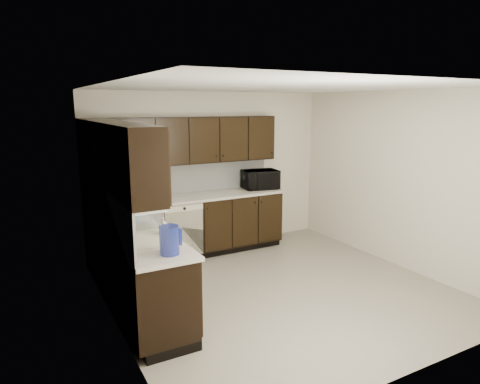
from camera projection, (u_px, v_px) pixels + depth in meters
name	position (u px, v px, depth m)	size (l,w,h in m)	color
floor	(278.00, 289.00, 5.42)	(4.00, 4.00, 0.00)	gray
ceiling	(282.00, 87.00, 4.92)	(4.00, 4.00, 0.00)	white
wall_back	(211.00, 171.00, 6.89)	(4.00, 0.02, 2.50)	beige
wall_left	(112.00, 213.00, 4.23)	(0.02, 4.00, 2.50)	beige
wall_right	(396.00, 179.00, 6.11)	(0.02, 4.00, 2.50)	beige
wall_front	(419.00, 237.00, 3.45)	(4.00, 0.02, 2.50)	beige
lower_cabinets	(172.00, 246.00, 5.82)	(3.00, 2.80, 0.90)	black
countertop	(170.00, 210.00, 5.71)	(3.03, 2.83, 0.04)	beige
backsplash	(150.00, 189.00, 5.74)	(3.00, 2.80, 0.48)	white
upper_cabinets	(159.00, 146.00, 5.58)	(3.00, 2.80, 0.70)	black
dishwasher	(184.00, 228.00, 6.19)	(0.58, 0.04, 0.78)	beige
sink	(145.00, 244.00, 4.44)	(0.54, 0.82, 0.42)	beige
microwave	(260.00, 179.00, 7.00)	(0.56, 0.38, 0.31)	black
soap_bottle_a	(164.00, 227.00, 4.50)	(0.09, 0.09, 0.20)	gray
soap_bottle_b	(119.00, 217.00, 4.77)	(0.10, 0.10, 0.26)	gray
toaster_oven	(103.00, 198.00, 5.88)	(0.32, 0.24, 0.20)	silver
storage_bin	(139.00, 219.00, 4.79)	(0.51, 0.38, 0.20)	white
blue_pitcher	(169.00, 240.00, 3.93)	(0.18, 0.18, 0.27)	navy
teal_tumbler	(135.00, 209.00, 5.21)	(0.10, 0.10, 0.22)	#0C8E89
paper_towel_roll	(123.00, 197.00, 5.62)	(0.16, 0.16, 0.34)	white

